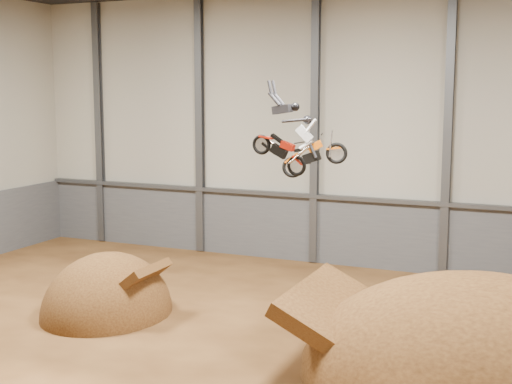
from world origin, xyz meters
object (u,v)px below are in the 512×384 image
Objects in this scene: takeoff_ramp at (108,314)px; landing_ramp at (482,382)px; fmx_rider_a at (318,140)px; fmx_rider_b at (275,127)px.

landing_ramp reaches higher than takeoff_ramp.
takeoff_ramp is at bearing 170.86° from fmx_rider_a.
takeoff_ramp is 11.01m from fmx_rider_b.
landing_ramp is (14.73, -0.96, 0.00)m from takeoff_ramp.
fmx_rider_b is at bearing -179.78° from landing_ramp.
fmx_rider_b is at bearing -7.31° from takeoff_ramp.
takeoff_ramp is at bearing 176.26° from landing_ramp.
fmx_rider_a is (8.56, 1.06, 7.26)m from takeoff_ramp.
takeoff_ramp is 11.27m from fmx_rider_a.
fmx_rider_a is at bearing 161.83° from landing_ramp.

